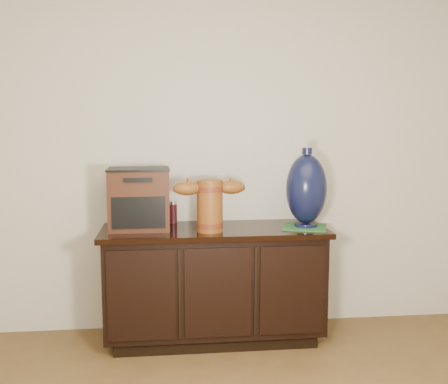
{
  "coord_description": "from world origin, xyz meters",
  "views": [
    {
      "loc": [
        -0.31,
        -1.11,
        1.42
      ],
      "look_at": [
        0.06,
        2.18,
        1.0
      ],
      "focal_mm": 42.0,
      "sensor_mm": 36.0,
      "label": 1
    }
  ],
  "objects": [
    {
      "name": "room",
      "position": [
        0.0,
        0.0,
        1.3
      ],
      "size": [
        5.0,
        5.0,
        5.0
      ],
      "color": "brown",
      "rests_on": "ground"
    },
    {
      "name": "terracotta_vessel",
      "position": [
        -0.04,
        2.12,
        0.94
      ],
      "size": [
        0.46,
        0.18,
        0.33
      ],
      "rotation": [
        0.0,
        0.0,
        0.1
      ],
      "color": "brown",
      "rests_on": "sideboard"
    },
    {
      "name": "tv_radio",
      "position": [
        -0.48,
        2.26,
        0.95
      ],
      "size": [
        0.4,
        0.32,
        0.39
      ],
      "rotation": [
        0.0,
        0.0,
        0.02
      ],
      "color": "#391B0E",
      "rests_on": "sideboard"
    },
    {
      "name": "lamp_base",
      "position": [
        0.6,
        2.18,
        1.01
      ],
      "size": [
        0.34,
        0.34,
        0.51
      ],
      "rotation": [
        0.0,
        0.0,
        -0.32
      ],
      "color": "black",
      "rests_on": "green_mat"
    },
    {
      "name": "green_mat",
      "position": [
        0.59,
        2.18,
        0.76
      ],
      "size": [
        0.35,
        0.35,
        0.01
      ],
      "primitive_type": "cube",
      "rotation": [
        0.0,
        0.0,
        -0.32
      ],
      "color": "#295B29",
      "rests_on": "sideboard"
    },
    {
      "name": "spray_can",
      "position": [
        -0.26,
        2.43,
        0.83
      ],
      "size": [
        0.05,
        0.05,
        0.15
      ],
      "color": "#510E16",
      "rests_on": "sideboard"
    },
    {
      "name": "sideboard",
      "position": [
        0.0,
        2.23,
        0.39
      ],
      "size": [
        1.46,
        0.56,
        0.75
      ],
      "color": "black",
      "rests_on": "ground"
    }
  ]
}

